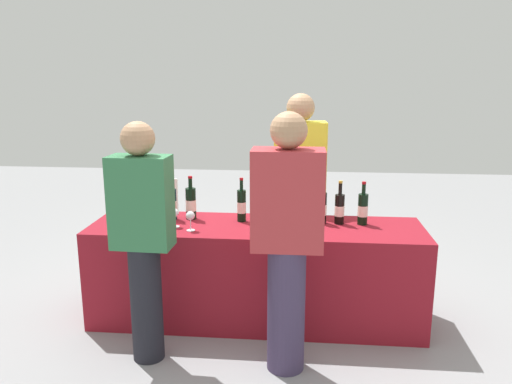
% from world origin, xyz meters
% --- Properties ---
extents(ground_plane, '(12.00, 12.00, 0.00)m').
position_xyz_m(ground_plane, '(0.00, 0.00, 0.00)').
color(ground_plane, gray).
extents(tasting_table, '(2.41, 0.65, 0.73)m').
position_xyz_m(tasting_table, '(0.00, 0.00, 0.37)').
color(tasting_table, maroon).
rests_on(tasting_table, ground_plane).
extents(wine_bottle_0, '(0.08, 0.08, 0.33)m').
position_xyz_m(wine_bottle_0, '(-0.65, 0.11, 0.85)').
color(wine_bottle_0, black).
rests_on(wine_bottle_0, tasting_table).
extents(wine_bottle_1, '(0.08, 0.08, 0.33)m').
position_xyz_m(wine_bottle_1, '(-0.51, 0.13, 0.85)').
color(wine_bottle_1, black).
rests_on(wine_bottle_1, tasting_table).
extents(wine_bottle_2, '(0.07, 0.07, 0.33)m').
position_xyz_m(wine_bottle_2, '(-0.12, 0.10, 0.85)').
color(wine_bottle_2, black).
rests_on(wine_bottle_2, tasting_table).
extents(wine_bottle_3, '(0.07, 0.07, 0.32)m').
position_xyz_m(wine_bottle_3, '(0.13, 0.09, 0.84)').
color(wine_bottle_3, black).
rests_on(wine_bottle_3, tasting_table).
extents(wine_bottle_4, '(0.07, 0.07, 0.30)m').
position_xyz_m(wine_bottle_4, '(0.33, 0.14, 0.84)').
color(wine_bottle_4, black).
rests_on(wine_bottle_4, tasting_table).
extents(wine_bottle_5, '(0.07, 0.07, 0.32)m').
position_xyz_m(wine_bottle_5, '(0.47, 0.11, 0.85)').
color(wine_bottle_5, black).
rests_on(wine_bottle_5, tasting_table).
extents(wine_bottle_6, '(0.07, 0.07, 0.32)m').
position_xyz_m(wine_bottle_6, '(0.60, 0.10, 0.85)').
color(wine_bottle_6, black).
rests_on(wine_bottle_6, tasting_table).
extents(wine_bottle_7, '(0.07, 0.07, 0.32)m').
position_xyz_m(wine_bottle_7, '(0.77, 0.10, 0.85)').
color(wine_bottle_7, black).
rests_on(wine_bottle_7, tasting_table).
extents(wine_glass_0, '(0.06, 0.06, 0.12)m').
position_xyz_m(wine_glass_0, '(-0.82, -0.10, 0.82)').
color(wine_glass_0, silver).
rests_on(wine_glass_0, tasting_table).
extents(wine_glass_1, '(0.06, 0.06, 0.14)m').
position_xyz_m(wine_glass_1, '(-0.58, -0.09, 0.83)').
color(wine_glass_1, silver).
rests_on(wine_glass_1, tasting_table).
extents(wine_glass_2, '(0.06, 0.06, 0.14)m').
position_xyz_m(wine_glass_2, '(-0.44, -0.16, 0.83)').
color(wine_glass_2, silver).
rests_on(wine_glass_2, tasting_table).
extents(wine_glass_3, '(0.07, 0.07, 0.15)m').
position_xyz_m(wine_glass_3, '(0.27, -0.17, 0.84)').
color(wine_glass_3, silver).
rests_on(wine_glass_3, tasting_table).
extents(ice_bucket, '(0.21, 0.21, 0.22)m').
position_xyz_m(ice_bucket, '(-0.91, 0.10, 0.84)').
color(ice_bucket, silver).
rests_on(ice_bucket, tasting_table).
extents(server_pouring, '(0.43, 0.25, 1.66)m').
position_xyz_m(server_pouring, '(0.30, 0.52, 0.90)').
color(server_pouring, brown).
rests_on(server_pouring, ground_plane).
extents(guest_0, '(0.37, 0.22, 1.53)m').
position_xyz_m(guest_0, '(-0.64, -0.60, 0.83)').
color(guest_0, black).
rests_on(guest_0, ground_plane).
extents(guest_1, '(0.42, 0.24, 1.60)m').
position_xyz_m(guest_1, '(0.24, -0.63, 0.86)').
color(guest_1, '#3F3351').
rests_on(guest_1, ground_plane).
extents(menu_board, '(0.59, 0.05, 0.87)m').
position_xyz_m(menu_board, '(-1.11, 0.93, 0.43)').
color(menu_board, white).
rests_on(menu_board, ground_plane).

